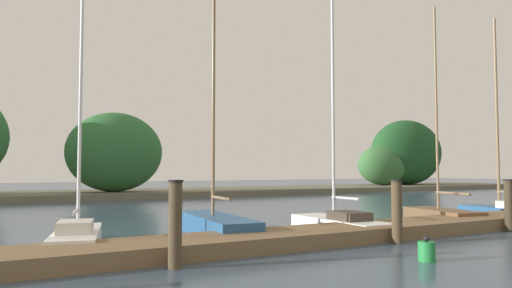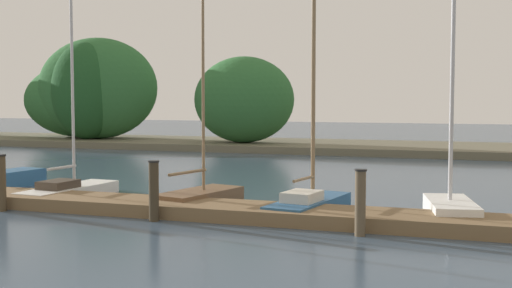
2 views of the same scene
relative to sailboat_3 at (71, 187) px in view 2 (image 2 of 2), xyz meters
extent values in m
cube|color=brown|center=(2.06, -1.57, -0.17)|extent=(29.05, 1.80, 0.35)
cube|color=#66604C|center=(2.06, 21.38, -0.15)|extent=(70.49, 8.00, 0.40)
ellipsoid|color=#2D6633|center=(-1.71, 20.10, 2.63)|extent=(6.21, 3.82, 5.15)
ellipsoid|color=#2D6633|center=(-14.16, 21.70, 2.57)|extent=(8.59, 4.46, 5.03)
ellipsoid|color=#2D6633|center=(-12.16, 20.56, 3.35)|extent=(8.77, 3.60, 6.59)
ellipsoid|color=#1E4C23|center=(-12.54, 19.92, 3.19)|extent=(4.82, 3.28, 6.28)
cube|color=#285684|center=(-3.46, 2.51, -0.09)|extent=(0.71, 1.10, 0.48)
cube|color=white|center=(-0.01, -0.11, -0.16)|extent=(1.36, 3.84, 0.37)
cube|color=white|center=(0.11, 1.59, -0.18)|extent=(0.67, 0.98, 0.31)
cube|color=#3D3328|center=(-0.04, -0.58, 0.14)|extent=(0.90, 1.19, 0.24)
cylinder|color=#B7B7BC|center=(0.01, 0.18, 3.88)|extent=(0.09, 0.09, 7.71)
cylinder|color=#B7B7BC|center=(-0.03, -0.40, 0.64)|extent=(0.18, 1.28, 0.09)
cube|color=brown|center=(4.45, -0.21, -0.11)|extent=(1.80, 3.08, 0.47)
cube|color=brown|center=(4.75, 1.05, -0.14)|extent=(0.79, 0.85, 0.40)
cylinder|color=#7F6647|center=(4.50, 0.00, 3.68)|extent=(0.09, 0.09, 7.12)
cylinder|color=#7F6647|center=(4.33, -0.72, 0.69)|extent=(0.46, 1.60, 0.09)
cube|color=#285684|center=(7.73, -0.40, -0.14)|extent=(1.61, 3.67, 0.41)
cube|color=#285684|center=(7.97, 1.18, -0.16)|extent=(0.73, 0.97, 0.34)
cube|color=beige|center=(7.67, -0.84, 0.19)|extent=(0.97, 1.18, 0.26)
cylinder|color=#7F6647|center=(7.77, -0.14, 3.69)|extent=(0.11, 0.11, 7.27)
cylinder|color=#7F6647|center=(7.69, -0.72, 0.64)|extent=(0.27, 1.29, 0.08)
cube|color=white|center=(11.38, -0.31, -0.08)|extent=(1.60, 2.81, 0.53)
cube|color=white|center=(11.14, 0.86, -0.11)|extent=(0.71, 0.77, 0.45)
cylinder|color=#B7B7BC|center=(11.34, -0.11, 4.12)|extent=(0.11, 0.11, 7.86)
cylinder|color=#4C3D28|center=(-0.37, -2.70, 0.41)|extent=(0.26, 0.26, 1.52)
cylinder|color=black|center=(-0.37, -2.70, 1.19)|extent=(0.30, 0.30, 0.04)
cylinder|color=#3D3323|center=(4.31, -2.67, 0.40)|extent=(0.25, 0.25, 1.50)
cylinder|color=black|center=(4.31, -2.67, 1.17)|extent=(0.29, 0.29, 0.04)
cylinder|color=brown|center=(9.55, -2.76, 0.39)|extent=(0.24, 0.24, 1.47)
cylinder|color=black|center=(9.55, -2.76, 1.15)|extent=(0.28, 0.28, 0.04)
camera|label=1|loc=(-9.30, -11.13, 1.46)|focal=33.36mm
camera|label=2|loc=(12.28, -17.71, 2.78)|focal=47.31mm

